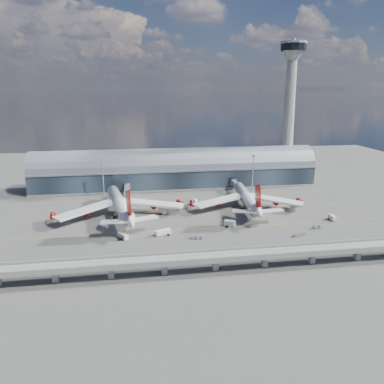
{
  "coord_description": "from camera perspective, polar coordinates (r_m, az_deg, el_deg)",
  "views": [
    {
      "loc": [
        -29.66,
        -185.01,
        68.39
      ],
      "look_at": [
        0.9,
        10.0,
        14.0
      ],
      "focal_mm": 35.0,
      "sensor_mm": 36.0,
      "label": 1
    }
  ],
  "objects": [
    {
      "name": "service_truck_1",
      "position": [
        194.22,
        5.79,
        -4.79
      ],
      "size": [
        6.03,
        4.91,
        3.19
      ],
      "rotation": [
        0.0,
        0.0,
        1.05
      ],
      "color": "silver",
      "rests_on": "ground"
    },
    {
      "name": "cargo_train_2",
      "position": [
        201.01,
        18.65,
        -5.06
      ],
      "size": [
        5.2,
        2.14,
        1.72
      ],
      "rotation": [
        0.0,
        0.0,
        1.68
      ],
      "color": "gray",
      "rests_on": "ground"
    },
    {
      "name": "ground",
      "position": [
        199.46,
        0.19,
        -4.65
      ],
      "size": [
        500.0,
        500.0,
        0.0
      ],
      "primitive_type": "plane",
      "color": "#474744",
      "rests_on": "ground"
    },
    {
      "name": "service_truck_2",
      "position": [
        182.62,
        -4.41,
        -6.14
      ],
      "size": [
        8.0,
        4.69,
        2.79
      ],
      "rotation": [
        0.0,
        0.0,
        1.92
      ],
      "color": "silver",
      "rests_on": "ground"
    },
    {
      "name": "control_tower",
      "position": [
        291.99,
        14.54,
        11.64
      ],
      "size": [
        19.0,
        19.0,
        103.0
      ],
      "color": "gray",
      "rests_on": "ground"
    },
    {
      "name": "cargo_train_0",
      "position": [
        177.87,
        0.92,
        -6.95
      ],
      "size": [
        6.6,
        3.06,
        1.45
      ],
      "rotation": [
        0.0,
        0.0,
        1.84
      ],
      "color": "gray",
      "rests_on": "ground"
    },
    {
      "name": "airliner_left",
      "position": [
        209.74,
        -10.86,
        -1.97
      ],
      "size": [
        73.51,
        77.38,
        23.66
      ],
      "rotation": [
        0.0,
        0.0,
        0.18
      ],
      "color": "white",
      "rests_on": "ground"
    },
    {
      "name": "jet_bridge_right",
      "position": [
        253.9,
        7.03,
        0.87
      ],
      "size": [
        4.4,
        32.0,
        7.25
      ],
      "color": "gray",
      "rests_on": "ground"
    },
    {
      "name": "service_truck_0",
      "position": [
        181.03,
        -10.48,
        -6.58
      ],
      "size": [
        5.33,
        6.79,
        2.75
      ],
      "rotation": [
        0.0,
        0.0,
        0.55
      ],
      "color": "silver",
      "rests_on": "ground"
    },
    {
      "name": "service_truck_4",
      "position": [
        228.95,
        0.41,
        -1.57
      ],
      "size": [
        3.95,
        5.77,
        3.06
      ],
      "rotation": [
        0.0,
        0.0,
        -0.32
      ],
      "color": "silver",
      "rests_on": "ground"
    },
    {
      "name": "floodlight_mast_left",
      "position": [
        247.01,
        -13.41,
        2.17
      ],
      "size": [
        3.0,
        0.7,
        25.7
      ],
      "color": "gray",
      "rests_on": "ground"
    },
    {
      "name": "terminal",
      "position": [
        270.74,
        -2.42,
        3.23
      ],
      "size": [
        200.0,
        30.0,
        28.0
      ],
      "color": "#1D2630",
      "rests_on": "ground"
    },
    {
      "name": "service_truck_5",
      "position": [
        213.25,
        -4.54,
        -2.94
      ],
      "size": [
        4.42,
        6.28,
        2.84
      ],
      "rotation": [
        0.0,
        0.0,
        0.41
      ],
      "color": "silver",
      "rests_on": "ground"
    },
    {
      "name": "taxi_lines",
      "position": [
        220.12,
        -0.72,
        -2.7
      ],
      "size": [
        200.0,
        80.12,
        0.01
      ],
      "color": "gold",
      "rests_on": "ground"
    },
    {
      "name": "floodlight_mast_right",
      "position": [
        258.74,
        9.25,
        2.99
      ],
      "size": [
        3.0,
        0.7,
        25.7
      ],
      "color": "gray",
      "rests_on": "ground"
    },
    {
      "name": "airliner_right",
      "position": [
        222.34,
        8.41,
        -1.1
      ],
      "size": [
        67.93,
        71.02,
        22.52
      ],
      "rotation": [
        0.0,
        0.0,
        -0.1
      ],
      "color": "white",
      "rests_on": "ground"
    },
    {
      "name": "service_truck_3",
      "position": [
        216.22,
        20.6,
        -3.68
      ],
      "size": [
        2.46,
        5.57,
        2.66
      ],
      "rotation": [
        0.0,
        0.0,
        -0.04
      ],
      "color": "silver",
      "rests_on": "ground"
    },
    {
      "name": "cargo_train_1",
      "position": [
        188.6,
        16.1,
        -6.23
      ],
      "size": [
        6.9,
        3.65,
        1.52
      ],
      "rotation": [
        0.0,
        0.0,
        1.23
      ],
      "color": "gray",
      "rests_on": "ground"
    },
    {
      "name": "guideway",
      "position": [
        147.52,
        3.62,
        -9.95
      ],
      "size": [
        220.0,
        8.5,
        7.2
      ],
      "color": "gray",
      "rests_on": "ground"
    },
    {
      "name": "jet_bridge_left",
      "position": [
        246.44,
        -9.9,
        0.31
      ],
      "size": [
        4.4,
        28.0,
        7.25
      ],
      "color": "gray",
      "rests_on": "ground"
    }
  ]
}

